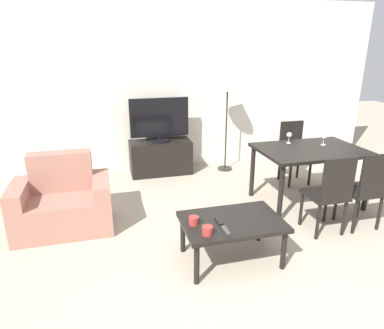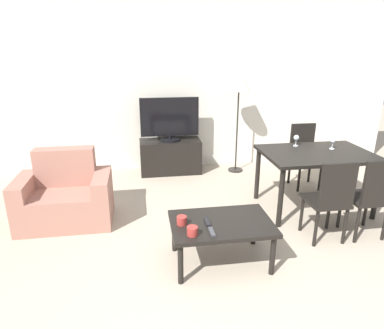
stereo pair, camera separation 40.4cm
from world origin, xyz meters
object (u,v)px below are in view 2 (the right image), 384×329
(dining_chair_far, at_px, (304,152))
(dining_chair_near_right, at_px, (371,195))
(dining_table, at_px, (316,159))
(tv, at_px, (170,119))
(cup_colored_far, at_px, (182,220))
(remote_primary, at_px, (207,222))
(wine_glass_left, at_px, (333,141))
(remote_secondary, at_px, (212,232))
(coffee_table, at_px, (221,226))
(dining_chair_near, at_px, (330,197))
(tv_stand, at_px, (170,156))
(cup_white_near, at_px, (192,231))
(floor_lamp, at_px, (239,85))
(wine_glass_center, at_px, (296,138))
(armchair, at_px, (66,198))

(dining_chair_far, relative_size, dining_chair_near_right, 1.00)
(dining_chair_near_right, bearing_deg, dining_table, 106.85)
(tv, xyz_separation_m, cup_colored_far, (-0.13, -2.55, -0.41))
(remote_primary, xyz_separation_m, wine_glass_left, (1.80, 1.06, 0.41))
(remote_primary, distance_m, remote_secondary, 0.18)
(coffee_table, distance_m, wine_glass_left, 2.03)
(dining_chair_near, height_order, cup_colored_far, dining_chair_near)
(tv_stand, relative_size, dining_table, 0.74)
(dining_chair_near_right, height_order, wine_glass_left, dining_chair_near_right)
(dining_chair_far, xyz_separation_m, remote_primary, (-1.79, -1.72, -0.06))
(dining_chair_near_right, distance_m, wine_glass_left, 0.93)
(dining_table, relative_size, remote_primary, 8.78)
(dining_chair_near_right, xyz_separation_m, remote_secondary, (-1.78, -0.38, -0.06))
(remote_secondary, height_order, cup_white_near, cup_white_near)
(coffee_table, bearing_deg, cup_colored_far, 178.52)
(remote_primary, bearing_deg, dining_chair_near_right, 6.32)
(wine_glass_left, bearing_deg, dining_chair_far, 91.42)
(dining_chair_near_right, relative_size, remote_secondary, 6.08)
(dining_table, relative_size, dining_chair_far, 1.44)
(floor_lamp, height_order, wine_glass_center, floor_lamp)
(remote_primary, distance_m, cup_white_near, 0.26)
(dining_table, bearing_deg, coffee_table, -146.07)
(coffee_table, distance_m, cup_white_near, 0.37)
(armchair, distance_m, dining_chair_near_right, 3.38)
(wine_glass_left, bearing_deg, tv_stand, 141.54)
(armchair, bearing_deg, wine_glass_center, 3.51)
(armchair, height_order, dining_chair_near_right, dining_chair_near_right)
(tv_stand, height_order, cup_colored_far, tv_stand)
(coffee_table, distance_m, remote_primary, 0.15)
(tv, xyz_separation_m, wine_glass_left, (1.90, -1.51, -0.03))
(remote_primary, bearing_deg, tv_stand, 92.25)
(coffee_table, relative_size, cup_colored_far, 10.18)
(remote_primary, relative_size, remote_secondary, 1.00)
(coffee_table, xyz_separation_m, dining_table, (1.42, 0.96, 0.28))
(cup_colored_far, bearing_deg, tv_stand, 86.98)
(tv, relative_size, dining_chair_near, 1.01)
(tv, xyz_separation_m, dining_chair_near_right, (1.89, -2.37, -0.37))
(dining_chair_near_right, distance_m, wine_glass_center, 1.17)
(armchair, xyz_separation_m, remote_primary, (1.47, -1.08, 0.14))
(dining_chair_far, xyz_separation_m, dining_chair_near_right, (0.00, -1.52, 0.00))
(dining_chair_far, xyz_separation_m, wine_glass_center, (-0.37, -0.46, 0.35))
(dining_chair_near_right, xyz_separation_m, cup_colored_far, (-2.02, -0.19, -0.03))
(dining_chair_far, xyz_separation_m, floor_lamp, (-0.81, 0.74, 0.89))
(floor_lamp, bearing_deg, wine_glass_center, -70.01)
(remote_primary, relative_size, cup_colored_far, 1.61)
(tv, height_order, remote_secondary, tv)
(floor_lamp, bearing_deg, cup_colored_far, -116.35)
(tv, height_order, remote_primary, tv)
(dining_chair_far, height_order, dining_chair_near_right, same)
(dining_table, height_order, wine_glass_left, wine_glass_left)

